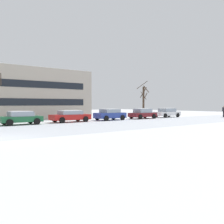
{
  "coord_description": "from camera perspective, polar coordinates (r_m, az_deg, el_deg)",
  "views": [
    {
      "loc": [
        -3.78,
        -15.28,
        2.03
      ],
      "look_at": [
        12.6,
        5.63,
        1.18
      ],
      "focal_mm": 39.87,
      "sensor_mm": 36.0,
      "label": 1
    }
  ],
  "objects": [
    {
      "name": "parked_car_red",
      "position": [
        28.32,
        -9.53,
        -0.9
      ],
      "size": [
        4.53,
        1.98,
        1.33
      ],
      "color": "red",
      "rests_on": "ground"
    },
    {
      "name": "parked_car_blue",
      "position": [
        31.28,
        -0.46,
        -0.54
      ],
      "size": [
        3.97,
        2.08,
        1.43
      ],
      "color": "#283D93",
      "rests_on": "ground"
    },
    {
      "name": "parked_car_maroon",
      "position": [
        34.78,
        7.06,
        -0.33
      ],
      "size": [
        4.07,
        1.98,
        1.42
      ],
      "color": "maroon",
      "rests_on": "ground"
    },
    {
      "name": "ground_plane",
      "position": [
        15.87,
        -24.1,
        -5.68
      ],
      "size": [
        120.0,
        120.0,
        0.0
      ],
      "primitive_type": "plane",
      "color": "white"
    },
    {
      "name": "tree_far_mid",
      "position": [
        39.17,
        7.27,
        2.73
      ],
      "size": [
        1.88,
        1.88,
        5.73
      ],
      "color": "#423326",
      "rests_on": "ground"
    },
    {
      "name": "parked_car_white",
      "position": [
        39.09,
        12.53,
        -0.12
      ],
      "size": [
        4.55,
        1.98,
        1.41
      ],
      "color": "white",
      "rests_on": "ground"
    },
    {
      "name": "pedestrian_crossing",
      "position": [
        42.34,
        24.25,
        0.31
      ],
      "size": [
        0.41,
        0.45,
        1.75
      ],
      "color": "black",
      "rests_on": "ground"
    },
    {
      "name": "parked_car_green",
      "position": [
        26.01,
        -20.22,
        -1.23
      ],
      "size": [
        4.0,
        2.03,
        1.34
      ],
      "color": "#1E6038",
      "rests_on": "ground"
    },
    {
      "name": "building_far_right",
      "position": [
        38.57,
        -18.08,
        3.89
      ],
      "size": [
        14.66,
        10.12,
        6.96
      ],
      "color": "#B2A899",
      "rests_on": "ground"
    }
  ]
}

